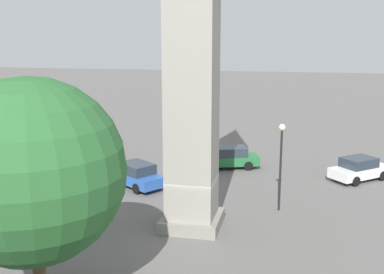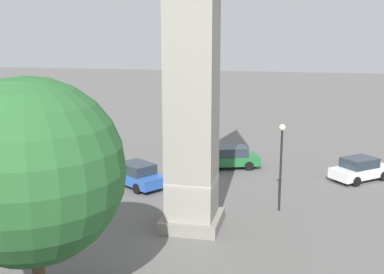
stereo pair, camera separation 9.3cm
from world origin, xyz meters
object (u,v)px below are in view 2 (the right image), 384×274
(pedestrian, at_px, (13,180))
(car_silver_kerb, at_px, (136,175))
(lamp_post, at_px, (281,153))
(car_red_corner, at_px, (360,169))
(car_blue_kerb, at_px, (230,157))
(tree, at_px, (31,171))

(pedestrian, bearing_deg, car_silver_kerb, -63.01)
(pedestrian, bearing_deg, lamp_post, -86.10)
(car_red_corner, relative_size, lamp_post, 0.88)
(car_blue_kerb, distance_m, car_silver_kerb, 7.54)
(car_red_corner, xyz_separation_m, pedestrian, (-7.69, 20.32, 0.25))
(car_silver_kerb, xyz_separation_m, car_red_corner, (4.40, -13.86, 0.00))
(car_blue_kerb, height_order, pedestrian, pedestrian)
(car_silver_kerb, xyz_separation_m, tree, (-13.58, -1.19, 4.21))
(lamp_post, bearing_deg, car_blue_kerb, 26.09)
(car_silver_kerb, distance_m, pedestrian, 7.25)
(car_silver_kerb, bearing_deg, tree, -174.99)
(car_blue_kerb, relative_size, lamp_post, 0.93)
(car_blue_kerb, height_order, lamp_post, lamp_post)
(car_red_corner, relative_size, tree, 0.52)
(car_blue_kerb, height_order, car_silver_kerb, same)
(car_red_corner, bearing_deg, car_silver_kerb, 107.62)
(car_red_corner, xyz_separation_m, lamp_post, (-6.64, 4.92, 2.46))
(car_silver_kerb, bearing_deg, car_blue_kerb, -43.16)
(car_blue_kerb, relative_size, pedestrian, 2.63)
(tree, relative_size, lamp_post, 1.70)
(lamp_post, bearing_deg, car_red_corner, -36.52)
(tree, xyz_separation_m, lamp_post, (11.34, -7.76, -1.76))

